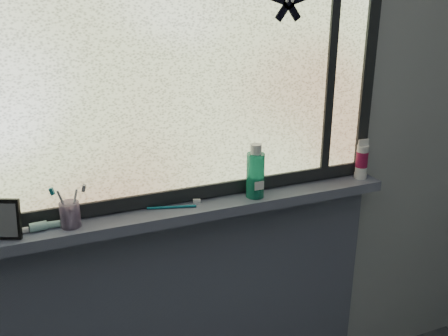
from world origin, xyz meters
TOP-DOWN VIEW (x-y plane):
  - wall_back at (0.00, 1.30)m, footprint 3.00×0.01m
  - windowsill at (0.00, 1.23)m, footprint 1.62×0.14m
  - sill_apron at (0.00, 1.29)m, footprint 1.62×0.02m
  - window_pane at (0.00, 1.28)m, footprint 1.50×0.01m
  - frame_bottom at (0.00, 1.28)m, footprint 1.60×0.03m
  - frame_right at (0.78, 1.28)m, footprint 0.05×0.03m
  - frame_mullion at (0.60, 1.28)m, footprint 0.03×0.03m
  - starfish_sticker at (0.40, 1.27)m, footprint 0.15×0.02m
  - vanity_mirror at (-0.62, 1.22)m, footprint 0.12×0.09m
  - toothpaste_tube at (-0.50, 1.23)m, footprint 0.17×0.04m
  - toothbrush_cup at (-0.42, 1.22)m, footprint 0.08×0.08m
  - toothbrush_lying at (-0.07, 1.23)m, footprint 0.22×0.08m
  - mouthwash_bottle at (0.26, 1.22)m, footprint 0.07×0.07m
  - cream_tube at (0.75, 1.23)m, footprint 0.06×0.06m

SIDE VIEW (x-z plane):
  - sill_apron at x=0.00m, z-range 0.00..0.98m
  - windowsill at x=0.00m, z-range 0.98..1.02m
  - toothbrush_lying at x=-0.07m, z-range 1.02..1.03m
  - toothpaste_tube at x=-0.50m, z-range 1.02..1.05m
  - frame_bottom at x=0.00m, z-range 1.02..1.07m
  - toothbrush_cup at x=-0.42m, z-range 1.02..1.11m
  - vanity_mirror at x=-0.62m, z-range 1.02..1.15m
  - cream_tube at x=0.75m, z-range 1.05..1.17m
  - mouthwash_bottle at x=0.26m, z-range 1.04..1.21m
  - wall_back at x=0.00m, z-range 0.00..2.50m
  - frame_right at x=0.78m, z-range 0.98..2.08m
  - window_pane at x=0.00m, z-range 1.03..2.03m
  - frame_mullion at x=0.60m, z-range 1.03..2.03m
  - starfish_sticker at x=0.40m, z-range 1.65..1.79m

